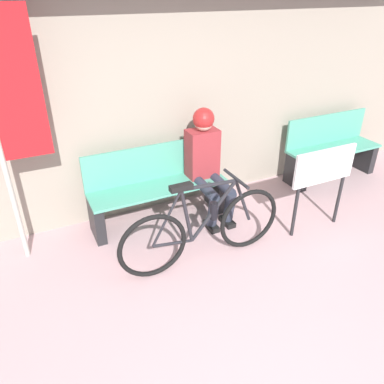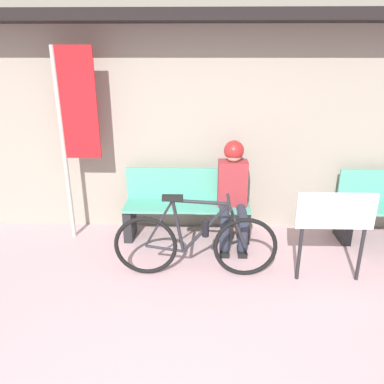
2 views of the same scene
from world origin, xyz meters
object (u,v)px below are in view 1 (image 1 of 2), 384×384
(park_bench_near, at_px, (157,188))
(park_bench_far, at_px, (331,151))
(banner_pole, at_px, (9,110))
(person_seated, at_px, (206,158))
(signboard, at_px, (323,172))
(bicycle, at_px, (204,229))

(park_bench_near, xyz_separation_m, park_bench_far, (2.49, -0.00, -0.01))
(park_bench_far, relative_size, banner_pole, 0.59)
(park_bench_near, bearing_deg, banner_pole, -177.43)
(park_bench_near, relative_size, park_bench_far, 1.15)
(person_seated, relative_size, signboard, 1.31)
(park_bench_near, xyz_separation_m, person_seated, (0.54, -0.11, 0.31))
(signboard, bearing_deg, bicycle, 177.69)
(bicycle, xyz_separation_m, park_bench_far, (2.37, 0.86, 0.01))
(bicycle, distance_m, person_seated, 0.92)
(park_bench_near, xyz_separation_m, banner_pole, (-1.26, -0.06, 1.05))
(banner_pole, bearing_deg, person_seated, -1.84)
(banner_pole, relative_size, signboard, 2.40)
(bicycle, xyz_separation_m, banner_pole, (-1.37, 0.81, 1.07))
(bicycle, distance_m, banner_pole, 1.92)
(park_bench_near, height_order, park_bench_far, same)
(park_bench_near, bearing_deg, signboard, -32.59)
(park_bench_far, bearing_deg, person_seated, -176.75)
(person_seated, relative_size, park_bench_far, 0.93)
(person_seated, height_order, signboard, person_seated)
(park_bench_near, relative_size, person_seated, 1.23)
(park_bench_far, bearing_deg, park_bench_near, 179.92)
(bicycle, xyz_separation_m, signboard, (1.32, -0.05, 0.32))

